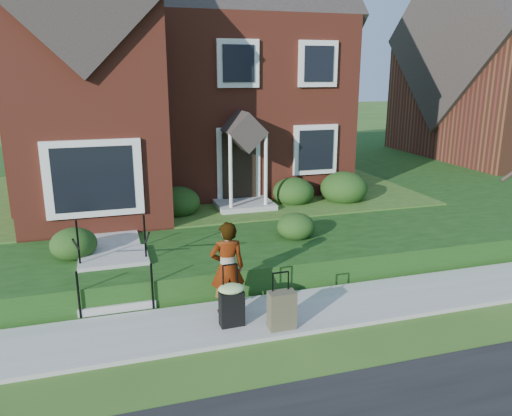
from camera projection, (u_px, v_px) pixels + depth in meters
name	position (u px, v px, depth m)	size (l,w,h in m)	color
ground	(260.00, 319.00, 9.16)	(120.00, 120.00, 0.00)	#2D5119
sidewalk	(260.00, 317.00, 9.15)	(60.00, 1.60, 0.08)	#9E9B93
terrace	(274.00, 176.00, 20.25)	(44.00, 20.00, 0.60)	#17390F
walkway	(111.00, 222.00, 12.90)	(1.20, 6.00, 0.06)	#9E9B93
main_house	(169.00, 44.00, 16.57)	(10.40, 10.20, 9.40)	maroon
front_steps	(115.00, 273.00, 10.03)	(1.40, 2.02, 1.50)	#9E9B93
foundation_shrubs	(228.00, 199.00, 13.54)	(9.64, 4.02, 1.00)	black
woman	(227.00, 268.00, 9.04)	(0.64, 0.42, 1.74)	#999999
suitcase_black	(232.00, 302.00, 8.67)	(0.48, 0.40, 1.13)	black
suitcase_olive	(282.00, 310.00, 8.60)	(0.47, 0.26, 1.02)	#4C4833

